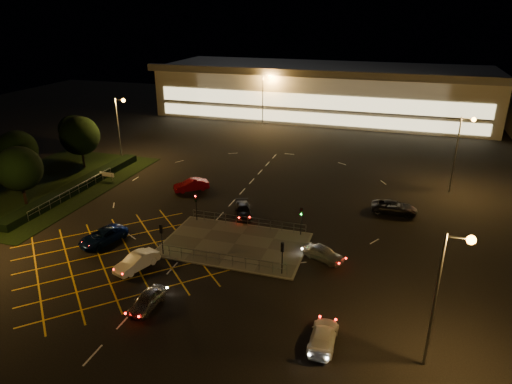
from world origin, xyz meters
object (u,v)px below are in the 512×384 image
(car_queue_white, at_px, (137,261))
(car_far_dkgrey, at_px, (243,210))
(signal_nw, at_px, (196,202))
(car_near_silver, at_px, (147,300))
(car_left_blue, at_px, (103,236))
(car_right_silver, at_px, (324,253))
(car_circ_red, at_px, (191,185))
(car_approach_white, at_px, (323,336))
(signal_ne, at_px, (301,215))
(signal_se, at_px, (282,252))
(signal_sw, at_px, (161,233))
(car_east_grey, at_px, (394,207))

(car_queue_white, height_order, car_far_dkgrey, car_queue_white)
(signal_nw, relative_size, car_queue_white, 0.71)
(car_far_dkgrey, bearing_deg, signal_nw, -169.07)
(car_near_silver, distance_m, car_left_blue, 12.99)
(car_right_silver, relative_size, car_circ_red, 0.89)
(car_near_silver, xyz_separation_m, car_approach_white, (14.26, -0.08, -0.02))
(signal_ne, bearing_deg, signal_se, -90.00)
(car_queue_white, bearing_deg, car_approach_white, 3.69)
(car_approach_white, bearing_deg, signal_sw, -25.37)
(signal_sw, distance_m, signal_se, 12.00)
(signal_sw, relative_size, car_near_silver, 0.79)
(car_far_dkgrey, bearing_deg, car_east_grey, -3.55)
(car_queue_white, xyz_separation_m, car_circ_red, (-3.50, 19.32, 0.03))
(signal_sw, bearing_deg, car_east_grey, -141.57)
(car_east_grey, bearing_deg, car_far_dkgrey, 107.98)
(signal_nw, bearing_deg, car_near_silver, -79.88)
(car_queue_white, relative_size, car_approach_white, 0.99)
(car_right_silver, bearing_deg, car_near_silver, 158.03)
(car_approach_white, bearing_deg, car_queue_white, -15.68)
(signal_ne, height_order, car_approach_white, signal_ne)
(signal_sw, xyz_separation_m, car_east_grey, (21.26, 16.87, -1.64))
(car_far_dkgrey, relative_size, car_east_grey, 0.86)
(car_queue_white, height_order, car_east_grey, car_queue_white)
(signal_ne, bearing_deg, car_east_grey, 43.81)
(car_left_blue, bearing_deg, car_near_silver, -24.29)
(car_left_blue, bearing_deg, signal_se, 14.55)
(signal_sw, height_order, car_right_silver, signal_sw)
(signal_ne, relative_size, car_circ_red, 0.68)
(signal_nw, height_order, signal_ne, same)
(signal_se, relative_size, car_approach_white, 0.70)
(signal_sw, xyz_separation_m, car_right_silver, (15.14, 3.75, -1.67))
(car_near_silver, height_order, car_queue_white, car_queue_white)
(signal_se, distance_m, car_circ_red, 23.31)
(car_circ_red, height_order, car_approach_white, car_circ_red)
(car_right_silver, bearing_deg, signal_nw, 98.83)
(signal_sw, xyz_separation_m, signal_ne, (12.00, 7.99, 0.00))
(car_far_dkgrey, bearing_deg, signal_ne, -44.69)
(car_east_grey, bearing_deg, signal_ne, 132.48)
(signal_se, xyz_separation_m, car_far_dkgrey, (-7.51, 10.99, -1.71))
(signal_ne, bearing_deg, car_right_silver, -53.46)
(signal_sw, bearing_deg, car_near_silver, 109.69)
(car_far_dkgrey, distance_m, car_approach_white, 22.82)
(car_far_dkgrey, distance_m, car_east_grey, 17.77)
(signal_nw, distance_m, car_queue_white, 11.17)
(car_left_blue, height_order, car_far_dkgrey, car_left_blue)
(signal_se, relative_size, car_right_silver, 0.77)
(signal_sw, relative_size, car_approach_white, 0.70)
(car_near_silver, height_order, car_right_silver, car_right_silver)
(car_queue_white, distance_m, car_circ_red, 19.64)
(car_near_silver, bearing_deg, signal_sw, 112.21)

